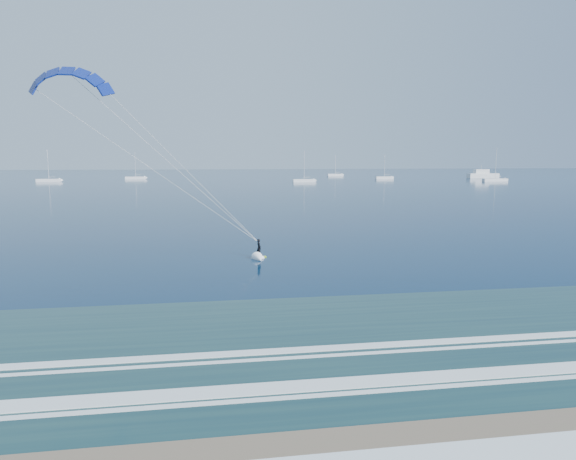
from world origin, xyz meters
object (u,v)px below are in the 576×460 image
at_px(motor_yacht, 482,175).
at_px(sailboat_3, 304,180).
at_px(sailboat_4, 335,175).
at_px(kitesurfer_rig, 171,164).
at_px(sailboat_2, 136,178).
at_px(sailboat_5, 384,178).
at_px(sailboat_6, 495,180).
at_px(sailboat_1, 49,180).

height_order(motor_yacht, sailboat_3, sailboat_3).
xyz_separation_m(motor_yacht, sailboat_4, (-64.14, 39.22, -0.97)).
xyz_separation_m(kitesurfer_rig, sailboat_3, (41.73, 158.11, -8.21)).
distance_m(kitesurfer_rig, sailboat_2, 201.78).
relative_size(sailboat_5, sailboat_6, 0.81).
bearing_deg(sailboat_6, sailboat_1, 172.33).
xyz_separation_m(sailboat_1, sailboat_4, (132.96, 51.11, -0.01)).
bearing_deg(motor_yacht, sailboat_4, 148.56).
relative_size(sailboat_1, sailboat_4, 1.13).
bearing_deg(sailboat_1, kitesurfer_rig, -71.09).
height_order(sailboat_1, sailboat_3, sailboat_1).
xyz_separation_m(motor_yacht, sailboat_6, (-14.96, -36.44, -0.96)).
bearing_deg(sailboat_1, motor_yacht, 3.45).
relative_size(sailboat_1, sailboat_3, 1.04).
distance_m(sailboat_2, sailboat_4, 105.62).
bearing_deg(sailboat_6, sailboat_2, 162.68).
relative_size(sailboat_2, sailboat_3, 0.98).
xyz_separation_m(kitesurfer_rig, sailboat_6, (121.49, 152.43, -8.20)).
bearing_deg(motor_yacht, sailboat_3, -162.01).
bearing_deg(sailboat_2, sailboat_4, 15.72).
distance_m(sailboat_5, sailboat_6, 48.35).
relative_size(sailboat_3, sailboat_5, 1.10).
xyz_separation_m(sailboat_5, sailboat_6, (37.12, -30.98, 0.02)).
bearing_deg(sailboat_6, sailboat_5, 140.15).
distance_m(sailboat_2, sailboat_5, 114.85).
bearing_deg(sailboat_4, kitesurfer_rig, -107.59).
bearing_deg(motor_yacht, kitesurfer_rig, -125.85).
bearing_deg(motor_yacht, sailboat_1, -176.55).
bearing_deg(kitesurfer_rig, sailboat_2, 98.37).
bearing_deg(sailboat_2, kitesurfer_rig, -81.63).
xyz_separation_m(kitesurfer_rig, sailboat_2, (-29.36, 199.47, -8.21)).
height_order(sailboat_2, sailboat_4, sailboat_2).
relative_size(sailboat_4, sailboat_6, 0.83).
bearing_deg(sailboat_5, sailboat_6, -39.85).
height_order(kitesurfer_rig, sailboat_1, kitesurfer_rig).
height_order(sailboat_1, sailboat_5, sailboat_1).
xyz_separation_m(kitesurfer_rig, sailboat_1, (-60.64, 176.97, -8.20)).
xyz_separation_m(sailboat_1, sailboat_6, (182.14, -24.54, 0.00)).
bearing_deg(sailboat_2, sailboat_1, -144.29).
relative_size(motor_yacht, sailboat_6, 1.09).
bearing_deg(sailboat_5, sailboat_4, 105.10).
relative_size(sailboat_1, sailboat_5, 1.15).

